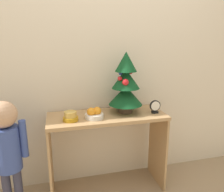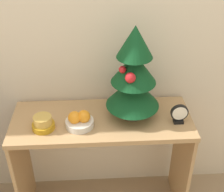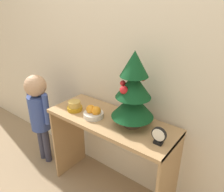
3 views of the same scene
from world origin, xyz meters
name	(u,v)px [view 2 (image 2 of 3)]	position (x,y,z in m)	size (l,w,h in m)	color
back_wall	(99,25)	(0.00, 0.46, 1.25)	(7.00, 0.05, 2.50)	beige
console_table	(102,143)	(0.00, 0.21, 0.58)	(1.07, 0.42, 0.77)	tan
mini_tree	(134,76)	(0.18, 0.23, 1.04)	(0.31, 0.31, 0.56)	#4C3828
fruit_bowl	(79,120)	(-0.13, 0.15, 0.81)	(0.16, 0.16, 0.10)	silver
singing_bowl	(43,123)	(-0.33, 0.14, 0.80)	(0.13, 0.13, 0.08)	#B78419
desk_clock	(179,114)	(0.44, 0.15, 0.83)	(0.10, 0.04, 0.12)	black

